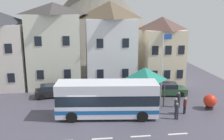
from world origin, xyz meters
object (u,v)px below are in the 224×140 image
(bus_shelter, at_px, (144,74))
(townhouse_03, at_px, (110,43))
(pedestrian_02, at_px, (177,111))
(pedestrian_03, at_px, (185,104))
(hilltop_castle, at_px, (97,12))
(pedestrian_01, at_px, (179,99))
(townhouse_01, at_px, (4,51))
(parked_car_00, at_px, (166,89))
(harbour_buoy, at_px, (210,101))
(public_bench, at_px, (134,93))
(townhouse_04, at_px, (161,50))
(pedestrian_00, at_px, (176,105))
(townhouse_02, at_px, (55,45))
(parked_car_01, at_px, (53,91))
(transit_bus, at_px, (107,100))
(flagpole, at_px, (163,62))

(bus_shelter, bearing_deg, townhouse_03, 110.14)
(pedestrian_02, height_order, pedestrian_03, pedestrian_03)
(hilltop_castle, xyz_separation_m, pedestrian_01, (6.29, -29.31, -8.44))
(townhouse_01, height_order, parked_car_00, townhouse_01)
(hilltop_castle, distance_m, harbour_buoy, 32.66)
(pedestrian_02, bearing_deg, bus_shelter, 110.92)
(townhouse_01, xyz_separation_m, townhouse_03, (13.33, 0.12, 0.68))
(public_bench, bearing_deg, pedestrian_01, -43.95)
(townhouse_01, relative_size, pedestrian_02, 6.01)
(townhouse_04, height_order, pedestrian_02, townhouse_04)
(pedestrian_00, height_order, harbour_buoy, pedestrian_00)
(townhouse_02, height_order, pedestrian_02, townhouse_02)
(townhouse_01, xyz_separation_m, townhouse_02, (6.30, -0.32, 0.58))
(public_bench, bearing_deg, parked_car_01, 172.59)
(parked_car_00, height_order, pedestrian_02, pedestrian_02)
(townhouse_03, relative_size, hilltop_castle, 0.32)
(transit_bus, xyz_separation_m, flagpole, (6.47, 4.06, 2.51))
(townhouse_03, bearing_deg, public_bench, -70.67)
(townhouse_03, distance_m, pedestrian_01, 12.05)
(parked_car_00, distance_m, pedestrian_00, 5.68)
(pedestrian_01, xyz_separation_m, pedestrian_02, (-1.26, -2.74, -0.06))
(hilltop_castle, bearing_deg, townhouse_01, -122.92)
(townhouse_04, xyz_separation_m, hilltop_castle, (-7.34, 19.93, 4.94))
(pedestrian_00, height_order, pedestrian_03, pedestrian_00)
(townhouse_02, bearing_deg, pedestrian_03, -40.03)
(pedestrian_01, bearing_deg, parked_car_00, 89.53)
(townhouse_04, distance_m, harbour_buoy, 10.99)
(pedestrian_02, bearing_deg, hilltop_castle, 98.93)
(harbour_buoy, bearing_deg, parked_car_01, 160.21)
(parked_car_00, xyz_separation_m, flagpole, (-0.94, -1.18, 3.48))
(parked_car_00, bearing_deg, townhouse_03, 141.86)
(public_bench, bearing_deg, townhouse_01, 159.36)
(townhouse_01, bearing_deg, parked_car_01, -36.29)
(townhouse_04, height_order, parked_car_00, townhouse_04)
(pedestrian_00, bearing_deg, pedestrian_01, 60.89)
(parked_car_01, bearing_deg, townhouse_01, 135.55)
(pedestrian_03, bearing_deg, harbour_buoy, 15.32)
(pedestrian_03, bearing_deg, townhouse_03, 117.28)
(pedestrian_03, xyz_separation_m, public_bench, (-3.70, 5.29, -0.48))
(transit_bus, xyz_separation_m, pedestrian_00, (6.40, -0.34, -0.74))
(pedestrian_01, distance_m, public_bench, 5.24)
(townhouse_01, distance_m, townhouse_03, 13.35)
(pedestrian_02, bearing_deg, townhouse_04, 79.22)
(pedestrian_02, xyz_separation_m, public_bench, (-2.50, 6.36, -0.36))
(bus_shelter, xyz_separation_m, pedestrian_02, (1.81, -4.74, -2.22))
(parked_car_01, distance_m, public_bench, 9.20)
(hilltop_castle, distance_m, pedestrian_01, 31.15)
(townhouse_04, xyz_separation_m, parked_car_01, (-13.93, -4.57, -3.70))
(parked_car_01, relative_size, pedestrian_02, 2.71)
(townhouse_02, distance_m, transit_bus, 12.39)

